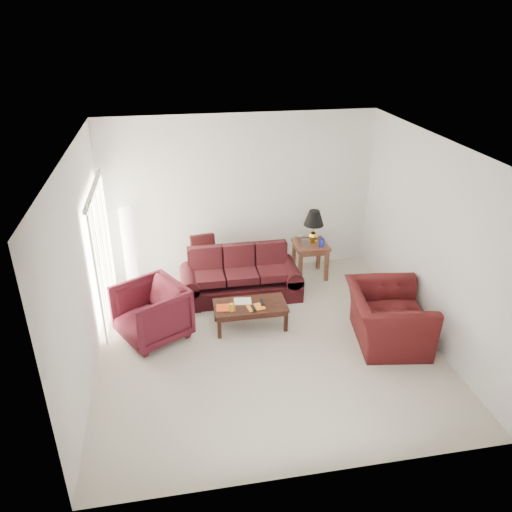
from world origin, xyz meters
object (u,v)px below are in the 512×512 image
(armchair_left, at_px, (151,312))
(armchair_right, at_px, (387,317))
(floor_lamp, at_px, (129,247))
(coffee_table, at_px, (250,315))
(sofa, at_px, (241,275))
(end_table, at_px, (310,260))

(armchair_left, bearing_deg, armchair_right, 48.31)
(floor_lamp, distance_m, coffee_table, 2.65)
(armchair_right, height_order, coffee_table, armchair_right)
(sofa, bearing_deg, armchair_left, -152.05)
(end_table, bearing_deg, armchair_right, -75.86)
(armchair_left, xyz_separation_m, armchair_right, (3.50, -0.74, -0.02))
(sofa, relative_size, armchair_right, 1.61)
(armchair_left, bearing_deg, floor_lamp, 162.49)
(armchair_left, distance_m, coffee_table, 1.55)
(sofa, xyz_separation_m, floor_lamp, (-1.90, 0.79, 0.34))
(floor_lamp, bearing_deg, sofa, -22.53)
(floor_lamp, height_order, coffee_table, floor_lamp)
(floor_lamp, relative_size, armchair_right, 1.19)
(end_table, height_order, armchair_right, armchair_right)
(sofa, height_order, end_table, sofa)
(coffee_table, bearing_deg, end_table, 49.78)
(end_table, height_order, coffee_table, end_table)
(armchair_left, distance_m, armchair_right, 3.58)
(coffee_table, bearing_deg, floor_lamp, 140.61)
(armchair_right, bearing_deg, armchair_left, 86.58)
(sofa, relative_size, floor_lamp, 1.36)
(floor_lamp, bearing_deg, armchair_right, -32.77)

